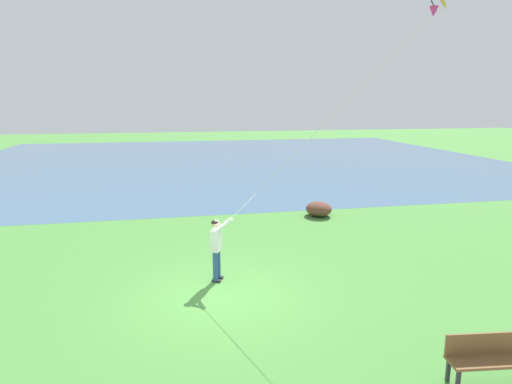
{
  "coord_description": "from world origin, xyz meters",
  "views": [
    {
      "loc": [
        10.18,
        -1.15,
        4.86
      ],
      "look_at": [
        -0.5,
        1.0,
        2.56
      ],
      "focal_mm": 30.27,
      "sensor_mm": 36.0,
      "label": 1
    }
  ],
  "objects_px": {
    "person_kite_flyer": "(217,244)",
    "park_bench_near_walkway": "(489,355)",
    "flying_kite": "(425,0)",
    "lakeside_shrub": "(319,209)"
  },
  "relations": [
    {
      "from": "park_bench_near_walkway",
      "to": "lakeside_shrub",
      "type": "relative_size",
      "value": 1.23
    },
    {
      "from": "lakeside_shrub",
      "to": "park_bench_near_walkway",
      "type": "bearing_deg",
      "value": -4.45
    },
    {
      "from": "person_kite_flyer",
      "to": "park_bench_near_walkway",
      "type": "bearing_deg",
      "value": 37.98
    },
    {
      "from": "park_bench_near_walkway",
      "to": "lakeside_shrub",
      "type": "height_order",
      "value": "park_bench_near_walkway"
    },
    {
      "from": "park_bench_near_walkway",
      "to": "lakeside_shrub",
      "type": "distance_m",
      "value": 11.35
    },
    {
      "from": "flying_kite",
      "to": "park_bench_near_walkway",
      "type": "xyz_separation_m",
      "value": [
        3.42,
        -0.34,
        -6.53
      ]
    },
    {
      "from": "flying_kite",
      "to": "park_bench_near_walkway",
      "type": "bearing_deg",
      "value": -5.69
    },
    {
      "from": "person_kite_flyer",
      "to": "lakeside_shrub",
      "type": "distance_m",
      "value": 7.86
    },
    {
      "from": "park_bench_near_walkway",
      "to": "person_kite_flyer",
      "type": "bearing_deg",
      "value": -142.02
    },
    {
      "from": "person_kite_flyer",
      "to": "lakeside_shrub",
      "type": "relative_size",
      "value": 1.46
    }
  ]
}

